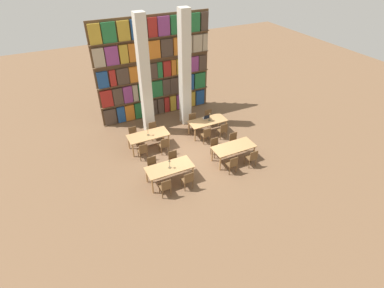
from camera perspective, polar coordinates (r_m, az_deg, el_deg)
name	(u,v)px	position (r m, az deg, el deg)	size (l,w,h in m)	color
ground_plane	(191,154)	(14.42, -0.23, -1.98)	(40.00, 40.00, 0.00)	brown
bookshelf_bank	(155,70)	(16.74, -7.09, 13.86)	(6.38, 0.35, 5.50)	brown
pillar_left	(145,78)	(14.97, -9.01, 12.31)	(0.50, 0.50, 6.00)	beige
pillar_center	(185,71)	(15.66, -1.38, 13.77)	(0.50, 0.50, 6.00)	beige
reading_table_0	(170,169)	(12.55, -4.30, -4.70)	(1.98, 0.89, 0.77)	tan
chair_0	(165,187)	(12.04, -5.10, -8.11)	(0.42, 0.40, 0.88)	brown
chair_1	(153,166)	(13.10, -7.47, -4.13)	(0.42, 0.40, 0.88)	brown
chair_2	(188,179)	(12.31, -0.83, -6.77)	(0.42, 0.40, 0.88)	brown
chair_3	(174,160)	(13.34, -3.50, -2.99)	(0.42, 0.40, 0.88)	brown
desk_lamp_0	(170,162)	(12.29, -4.30, -3.53)	(0.14, 0.14, 0.41)	brown
reading_table_1	(234,148)	(13.80, 7.94, -0.77)	(1.98, 0.89, 0.77)	tan
chair_4	(232,164)	(13.20, 7.63, -3.77)	(0.42, 0.40, 0.88)	brown
chair_5	(216,146)	(14.18, 4.50, -0.45)	(0.42, 0.40, 0.88)	brown
chair_6	(252,157)	(13.71, 11.32, -2.53)	(0.42, 0.40, 0.88)	brown
chair_7	(234,141)	(14.65, 8.05, 0.59)	(0.42, 0.40, 0.88)	brown
reading_table_2	(148,136)	(14.62, -8.32, 1.48)	(1.98, 0.89, 0.77)	tan
chair_8	(143,151)	(14.05, -9.34, -1.25)	(0.42, 0.40, 0.88)	brown
chair_9	(134,135)	(15.22, -11.05, 1.69)	(0.42, 0.40, 0.88)	brown
chair_10	(164,145)	(14.30, -5.34, -0.17)	(0.42, 0.40, 0.88)	brown
chair_11	(154,130)	(15.45, -7.32, 2.65)	(0.42, 0.40, 0.88)	brown
desk_lamp_1	(148,130)	(14.38, -8.44, 2.70)	(0.14, 0.14, 0.46)	brown
reading_table_3	(207,122)	(15.61, 2.97, 4.20)	(1.98, 0.89, 0.77)	tan
chair_12	(206,135)	(14.99, 2.69, 1.82)	(0.42, 0.40, 0.88)	brown
chair_13	(193,121)	(16.09, 0.24, 4.39)	(0.42, 0.40, 0.88)	brown
chair_14	(223,130)	(15.41, 5.85, 2.67)	(0.42, 0.40, 0.88)	brown
chair_15	(209,117)	(16.48, 3.25, 5.13)	(0.42, 0.40, 0.88)	brown
desk_lamp_2	(210,115)	(15.43, 3.37, 5.48)	(0.14, 0.14, 0.46)	brown
laptop	(206,118)	(15.76, 2.69, 5.04)	(0.32, 0.22, 0.21)	silver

